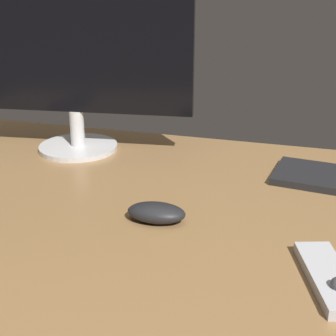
# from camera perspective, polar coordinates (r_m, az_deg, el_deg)

# --- Properties ---
(desk) EXTENTS (1.40, 0.84, 0.02)m
(desk) POSITION_cam_1_polar(r_m,az_deg,el_deg) (0.95, 1.41, -5.04)
(desk) COLOR olive
(desk) RESTS_ON ground
(monitor) EXTENTS (0.57, 0.19, 0.38)m
(monitor) POSITION_cam_1_polar(r_m,az_deg,el_deg) (1.21, -10.84, 11.52)
(monitor) COLOR silver
(monitor) RESTS_ON desk
(computer_mouse) EXTENTS (0.11, 0.06, 0.03)m
(computer_mouse) POSITION_cam_1_polar(r_m,az_deg,el_deg) (0.89, -1.33, -5.11)
(computer_mouse) COLOR black
(computer_mouse) RESTS_ON desk
(media_remote) EXTENTS (0.11, 0.18, 0.03)m
(media_remote) POSITION_cam_1_polar(r_m,az_deg,el_deg) (0.76, 17.91, -11.82)
(media_remote) COLOR #B7B7BC
(media_remote) RESTS_ON desk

